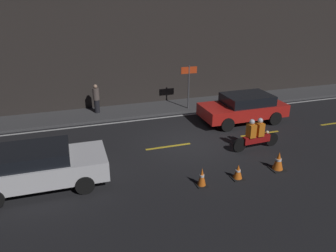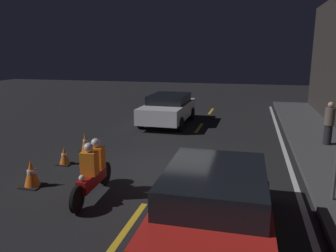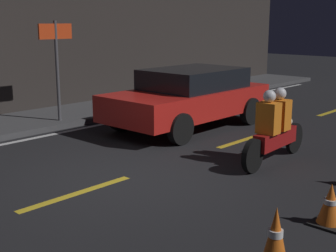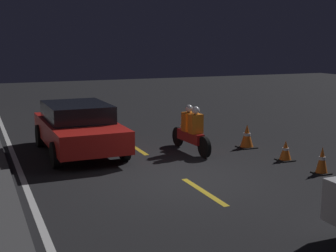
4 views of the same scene
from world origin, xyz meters
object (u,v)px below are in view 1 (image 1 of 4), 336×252
object	(u,v)px
traffic_cone_mid	(238,172)
traffic_cone_far	(278,161)
motorcycle	(256,135)
shop_sign	(189,79)
taxi_red	(244,107)
pedestrian	(96,99)
sedan_white	(39,166)
traffic_cone_near	(202,177)

from	to	relation	value
traffic_cone_mid	traffic_cone_far	size ratio (longest dim) A/B	0.77
motorcycle	shop_sign	bearing A→B (deg)	95.83
taxi_red	pedestrian	world-z (taller)	pedestrian
motorcycle	traffic_cone_far	bearing A→B (deg)	-97.14
sedan_white	shop_sign	distance (m)	9.54
shop_sign	traffic_cone_far	bearing A→B (deg)	-84.12
traffic_cone_near	shop_sign	world-z (taller)	shop_sign
traffic_cone_near	shop_sign	bearing A→B (deg)	72.17
shop_sign	traffic_cone_near	bearing A→B (deg)	-107.83
taxi_red	traffic_cone_mid	xyz separation A→B (m)	(-3.04, -4.93, -0.50)
taxi_red	motorcycle	size ratio (longest dim) A/B	1.95
motorcycle	traffic_cone_far	world-z (taller)	motorcycle
sedan_white	traffic_cone_far	world-z (taller)	sedan_white
shop_sign	sedan_white	bearing A→B (deg)	-142.84
motorcycle	traffic_cone_near	world-z (taller)	motorcycle
traffic_cone_far	shop_sign	bearing A→B (deg)	95.88
taxi_red	sedan_white	bearing A→B (deg)	18.34
traffic_cone_mid	pedestrian	distance (m)	9.13
pedestrian	sedan_white	bearing A→B (deg)	-111.90
motorcycle	pedestrian	size ratio (longest dim) A/B	1.42
taxi_red	traffic_cone_near	bearing A→B (deg)	47.67
motorcycle	pedestrian	world-z (taller)	pedestrian
sedan_white	shop_sign	bearing A→B (deg)	37.72
traffic_cone_near	taxi_red	bearing A→B (deg)	48.25
traffic_cone_mid	sedan_white	bearing A→B (deg)	165.95
pedestrian	traffic_cone_near	bearing A→B (deg)	-72.95
motorcycle	traffic_cone_far	xyz separation A→B (m)	(-0.12, -1.80, -0.29)
taxi_red	motorcycle	xyz separation A→B (m)	(-1.18, -3.02, -0.13)
taxi_red	pedestrian	distance (m)	7.70
traffic_cone_far	shop_sign	xyz separation A→B (m)	(-0.75, 7.25, 1.48)
traffic_cone_far	traffic_cone_near	bearing A→B (deg)	-177.22
traffic_cone_mid	traffic_cone_far	distance (m)	1.74
traffic_cone_mid	pedestrian	xyz separation A→B (m)	(-3.92, 8.22, 0.65)
taxi_red	traffic_cone_mid	world-z (taller)	taxi_red
sedan_white	traffic_cone_near	world-z (taller)	sedan_white
taxi_red	shop_sign	xyz separation A→B (m)	(-2.05, 2.43, 1.06)
motorcycle	traffic_cone_near	distance (m)	3.80
sedan_white	traffic_cone_far	bearing A→B (deg)	-9.82
taxi_red	motorcycle	distance (m)	3.24
taxi_red	traffic_cone_far	world-z (taller)	taxi_red
traffic_cone_near	pedestrian	xyz separation A→B (m)	(-2.53, 8.25, 0.59)
taxi_red	pedestrian	bearing A→B (deg)	-25.84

